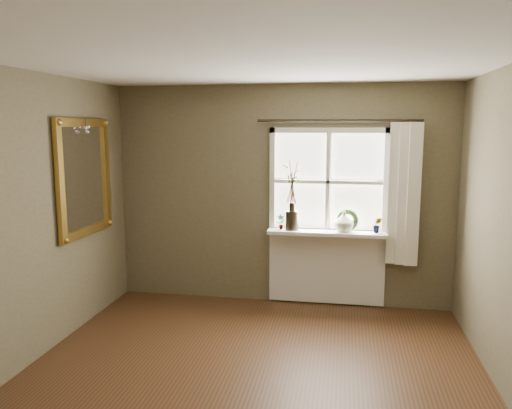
{
  "coord_description": "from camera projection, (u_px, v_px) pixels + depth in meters",
  "views": [
    {
      "loc": [
        0.73,
        -3.57,
        2.1
      ],
      "look_at": [
        -0.18,
        1.55,
        1.3
      ],
      "focal_mm": 35.0,
      "sensor_mm": 36.0,
      "label": 1
    }
  ],
  "objects": [
    {
      "name": "curtain_rod",
      "position": [
        338.0,
        120.0,
        5.59
      ],
      "size": [
        1.84,
        0.03,
        0.03
      ],
      "primitive_type": "cylinder",
      "rotation": [
        0.0,
        1.57,
        0.0
      ],
      "color": "black",
      "rests_on": "wall_back"
    },
    {
      "name": "gilt_mirror",
      "position": [
        85.0,
        177.0,
        5.25
      ],
      "size": [
        0.1,
        1.04,
        1.23
      ],
      "color": "white",
      "rests_on": "wall_left"
    },
    {
      "name": "window_frame",
      "position": [
        328.0,
        182.0,
        5.77
      ],
      "size": [
        1.36,
        0.06,
        1.24
      ],
      "color": "white",
      "rests_on": "wall_back"
    },
    {
      "name": "potted_plant_left",
      "position": [
        281.0,
        222.0,
        5.83
      ],
      "size": [
        0.11,
        0.1,
        0.18
      ],
      "primitive_type": "imported",
      "rotation": [
        0.0,
        0.0,
        0.44
      ],
      "color": "#28431D",
      "rests_on": "window_sill"
    },
    {
      "name": "window_apron",
      "position": [
        326.0,
        267.0,
        5.93
      ],
      "size": [
        1.36,
        0.04,
        0.88
      ],
      "primitive_type": "cube",
      "color": "white",
      "rests_on": "ground"
    },
    {
      "name": "dark_jug",
      "position": [
        292.0,
        220.0,
        5.81
      ],
      "size": [
        0.18,
        0.18,
        0.22
      ],
      "primitive_type": "cylinder",
      "rotation": [
        0.0,
        0.0,
        0.18
      ],
      "color": "black",
      "rests_on": "window_sill"
    },
    {
      "name": "wall_front",
      "position": [
        90.0,
        399.0,
        1.49
      ],
      "size": [
        4.0,
        0.1,
        2.6
      ],
      "primitive_type": "cube",
      "color": "brown",
      "rests_on": "ground"
    },
    {
      "name": "wall_back",
      "position": [
        282.0,
        195.0,
        5.96
      ],
      "size": [
        4.0,
        0.1,
        2.6
      ],
      "primitive_type": "cube",
      "color": "brown",
      "rests_on": "ground"
    },
    {
      "name": "wreath",
      "position": [
        347.0,
        223.0,
        5.74
      ],
      "size": [
        0.28,
        0.17,
        0.26
      ],
      "primitive_type": "torus",
      "rotation": [
        1.36,
        0.0,
        -0.23
      ],
      "color": "#28431D",
      "rests_on": "window_sill"
    },
    {
      "name": "window_sill",
      "position": [
        327.0,
        233.0,
        5.76
      ],
      "size": [
        1.36,
        0.26,
        0.04
      ],
      "primitive_type": "cube",
      "color": "white",
      "rests_on": "wall_back"
    },
    {
      "name": "floor",
      "position": [
        244.0,
        397.0,
        3.93
      ],
      "size": [
        4.5,
        4.5,
        0.0
      ],
      "primitive_type": "plane",
      "color": "#402614",
      "rests_on": "ground"
    },
    {
      "name": "ceiling",
      "position": [
        243.0,
        56.0,
        3.53
      ],
      "size": [
        4.5,
        4.5,
        0.0
      ],
      "primitive_type": "plane",
      "color": "silver",
      "rests_on": "ground"
    },
    {
      "name": "cream_vase",
      "position": [
        344.0,
        222.0,
        5.7
      ],
      "size": [
        0.27,
        0.27,
        0.23
      ],
      "primitive_type": "imported",
      "rotation": [
        0.0,
        0.0,
        -0.22
      ],
      "color": "beige",
      "rests_on": "window_sill"
    },
    {
      "name": "curtain",
      "position": [
        404.0,
        194.0,
        5.55
      ],
      "size": [
        0.36,
        0.12,
        1.59
      ],
      "primitive_type": "cube",
      "color": "silver",
      "rests_on": "wall_back"
    },
    {
      "name": "potted_plant_right",
      "position": [
        377.0,
        225.0,
        5.64
      ],
      "size": [
        0.11,
        0.09,
        0.18
      ],
      "primitive_type": "imported",
      "rotation": [
        0.0,
        0.0,
        -0.13
      ],
      "color": "#28431D",
      "rests_on": "window_sill"
    }
  ]
}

